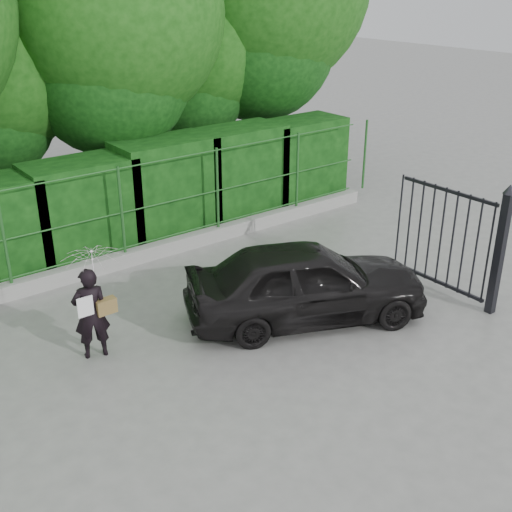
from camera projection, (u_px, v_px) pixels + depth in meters
ground at (241, 372)px, 9.67m from camera, size 80.00×80.00×0.00m
kerb at (108, 264)px, 12.87m from camera, size 14.00×0.25×0.30m
fence at (113, 212)px, 12.56m from camera, size 14.13×0.06×1.80m
hedge at (86, 207)px, 13.26m from camera, size 14.20×1.20×2.20m
trees at (71, 16)px, 14.02m from camera, size 17.10×6.15×8.08m
gate at (476, 242)px, 11.23m from camera, size 0.22×2.33×2.36m
woman at (94, 286)px, 9.70m from camera, size 0.92×0.94×1.77m
car at (306, 282)px, 10.89m from camera, size 4.42×3.17×1.40m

